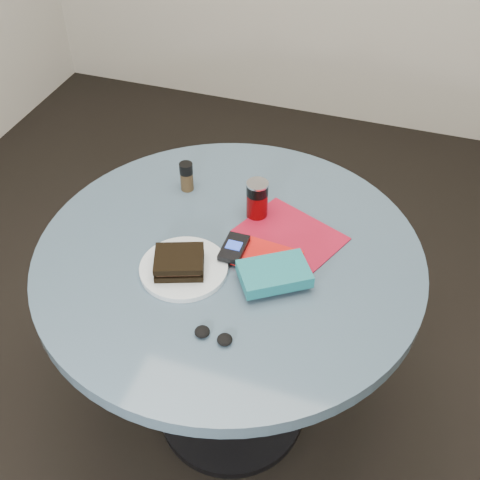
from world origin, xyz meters
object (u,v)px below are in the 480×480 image
(soda_can, at_px, (257,199))
(pepper_grinder, at_px, (187,176))
(mp3_player, at_px, (234,248))
(magazine, at_px, (290,235))
(sandwich, at_px, (179,262))
(novel, at_px, (274,274))
(table, at_px, (230,295))
(plate, at_px, (184,268))
(red_book, at_px, (267,258))
(headphones, at_px, (213,336))

(soda_can, relative_size, pepper_grinder, 1.26)
(pepper_grinder, distance_m, mp3_player, 0.31)
(magazine, bearing_deg, sandwich, -112.52)
(pepper_grinder, xyz_separation_m, novel, (0.34, -0.28, -0.01))
(soda_can, height_order, mp3_player, soda_can)
(table, relative_size, mp3_player, 10.19)
(magazine, height_order, mp3_player, mp3_player)
(plate, height_order, mp3_player, mp3_player)
(table, xyz_separation_m, mp3_player, (0.02, -0.01, 0.19))
(sandwich, height_order, novel, sandwich)
(table, height_order, magazine, magazine)
(soda_can, xyz_separation_m, red_book, (0.08, -0.16, -0.04))
(pepper_grinder, relative_size, headphones, 0.95)
(table, relative_size, soda_can, 9.05)
(table, xyz_separation_m, headphones, (0.06, -0.27, 0.17))
(soda_can, height_order, headphones, soda_can)
(soda_can, height_order, magazine, soda_can)
(magazine, height_order, headphones, headphones)
(sandwich, relative_size, magazine, 0.57)
(sandwich, xyz_separation_m, mp3_player, (0.11, 0.10, -0.01))
(plate, height_order, soda_can, soda_can)
(plate, bearing_deg, table, 49.13)
(plate, bearing_deg, soda_can, 67.14)
(sandwich, bearing_deg, plate, 57.53)
(red_book, relative_size, novel, 0.96)
(table, xyz_separation_m, red_book, (0.10, -0.00, 0.17))
(mp3_player, relative_size, headphones, 1.06)
(plate, relative_size, soda_can, 1.98)
(red_book, xyz_separation_m, novel, (0.04, -0.07, 0.02))
(table, xyz_separation_m, sandwich, (-0.09, -0.11, 0.20))
(red_book, bearing_deg, plate, -147.52)
(mp3_player, xyz_separation_m, headphones, (0.04, -0.27, -0.02))
(sandwich, bearing_deg, magazine, 43.89)
(soda_can, relative_size, magazine, 0.43)
(sandwich, height_order, mp3_player, sandwich)
(magazine, bearing_deg, table, -117.34)
(red_book, bearing_deg, novel, -56.36)
(soda_can, xyz_separation_m, mp3_player, (-0.01, -0.17, -0.03))
(plate, relative_size, novel, 1.33)
(pepper_grinder, distance_m, magazine, 0.35)
(headphones, bearing_deg, magazine, 78.94)
(table, distance_m, headphones, 0.33)
(headphones, bearing_deg, mp3_player, 99.03)
(magazine, xyz_separation_m, headphones, (-0.07, -0.38, 0.01))
(table, relative_size, red_book, 6.30)
(table, xyz_separation_m, novel, (0.14, -0.07, 0.20))
(mp3_player, bearing_deg, novel, -27.09)
(novel, bearing_deg, plate, 153.75)
(soda_can, relative_size, novel, 0.67)
(novel, relative_size, headphones, 1.78)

